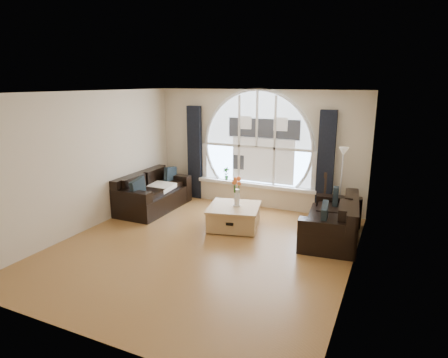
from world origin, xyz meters
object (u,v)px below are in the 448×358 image
at_px(floor_lamp, 341,186).
at_px(guitar, 325,196).
at_px(vase_flowers, 237,187).
at_px(sofa_right, 332,218).
at_px(coffee_chest, 234,216).
at_px(potted_plant, 226,173).
at_px(sofa_left, 154,192).

distance_m(floor_lamp, guitar, 0.43).
bearing_deg(vase_flowers, sofa_right, 6.26).
bearing_deg(vase_flowers, floor_lamp, 30.60).
bearing_deg(guitar, floor_lamp, -24.68).
bearing_deg(coffee_chest, floor_lamp, 17.05).
bearing_deg(floor_lamp, potted_plant, 171.82).
height_order(sofa_left, coffee_chest, sofa_left).
height_order(coffee_chest, floor_lamp, floor_lamp).
relative_size(guitar, potted_plant, 3.45).
height_order(coffee_chest, potted_plant, potted_plant).
distance_m(sofa_right, vase_flowers, 1.90).
bearing_deg(guitar, vase_flowers, -150.83).
distance_m(sofa_left, floor_lamp, 4.12).
xyz_separation_m(sofa_left, coffee_chest, (2.14, -0.29, -0.16)).
xyz_separation_m(floor_lamp, guitar, (-0.32, 0.09, -0.27)).
distance_m(sofa_left, vase_flowers, 2.24).
height_order(sofa_right, guitar, guitar).
xyz_separation_m(sofa_left, vase_flowers, (2.18, -0.26, 0.44)).
height_order(floor_lamp, guitar, floor_lamp).
bearing_deg(sofa_left, floor_lamp, 11.13).
bearing_deg(coffee_chest, vase_flowers, 18.97).
height_order(sofa_left, potted_plant, potted_plant).
distance_m(vase_flowers, floor_lamp, 2.14).
distance_m(coffee_chest, vase_flowers, 0.60).
bearing_deg(sofa_right, floor_lamp, 83.74).
relative_size(sofa_left, guitar, 1.76).
xyz_separation_m(floor_lamp, potted_plant, (-2.75, 0.39, -0.10)).
distance_m(sofa_right, floor_lamp, 0.97).
bearing_deg(potted_plant, guitar, -7.12).
xyz_separation_m(sofa_right, guitar, (-0.32, 0.98, 0.13)).
xyz_separation_m(coffee_chest, vase_flowers, (0.05, 0.03, 0.59)).
bearing_deg(potted_plant, sofa_right, -24.97).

